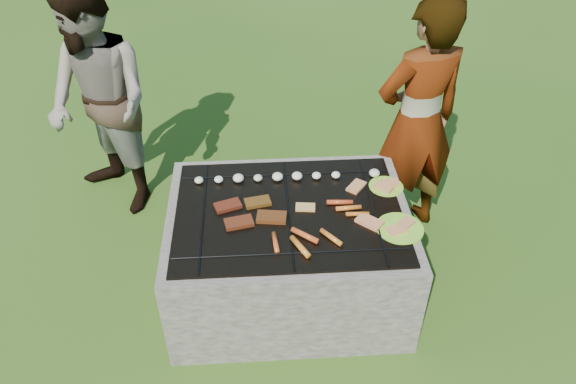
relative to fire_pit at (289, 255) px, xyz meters
name	(u,v)px	position (x,y,z in m)	size (l,w,h in m)	color
lawn	(289,288)	(0.00, 0.00, -0.28)	(60.00, 60.00, 0.00)	#214310
fire_pit	(289,255)	(0.00, 0.00, 0.00)	(1.30, 1.00, 0.62)	#A69D93
mushrooms	(284,177)	(-0.01, 0.28, 0.35)	(1.06, 0.06, 0.04)	beige
pork_slabs	(250,213)	(-0.20, -0.01, 0.34)	(0.39, 0.27, 0.02)	maroon
sausages	(320,228)	(0.15, -0.16, 0.34)	(0.52, 0.42, 0.03)	#E25925
bread_on_grate	(351,207)	(0.34, 0.00, 0.34)	(0.45, 0.44, 0.02)	#E7BF76
plate_far	(386,186)	(0.56, 0.18, 0.33)	(0.22, 0.22, 0.03)	#CBEC38
plate_near	(400,229)	(0.56, -0.17, 0.33)	(0.26, 0.26, 0.03)	#C0F43A
cook	(417,123)	(0.81, 0.56, 0.50)	(0.57, 0.37, 1.57)	gray
bystander	(100,104)	(-1.13, 0.92, 0.50)	(0.76, 0.59, 1.56)	#A6948A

